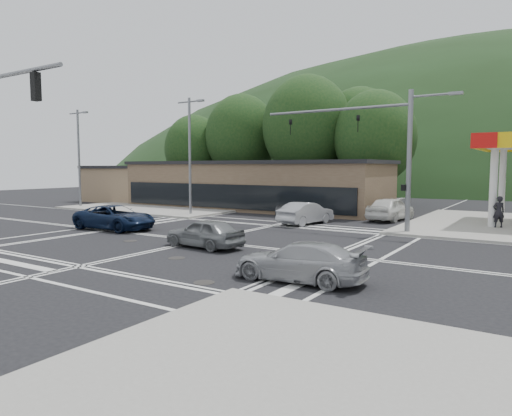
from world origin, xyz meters
The scene contains 20 objects.
ground centered at (0.00, 0.00, 0.00)m, with size 120.00×120.00×0.00m, color black.
sidewalk_nw centered at (-15.00, 15.00, 0.07)m, with size 16.00×16.00×0.15m, color gray.
commercial_row centered at (-8.00, 17.00, 2.00)m, with size 24.00×8.00×4.00m, color brown.
commercial_nw centered at (-24.00, 17.00, 1.80)m, with size 8.00×7.00×3.60m, color #846B4F.
hill_north centered at (0.00, 90.00, 0.00)m, with size 252.00×126.00×140.00m, color #1C3316.
tree_n_a centered at (-14.00, 24.00, 7.14)m, with size 8.00×8.00×11.75m.
tree_n_b centered at (-6.00, 24.00, 7.79)m, with size 9.00×9.00×12.98m.
tree_n_c centered at (1.00, 24.00, 6.49)m, with size 7.60×7.60×10.87m.
tree_n_d centered at (-20.00, 23.00, 5.84)m, with size 6.80×6.80×9.76m.
tree_n_e centered at (-2.00, 28.00, 7.14)m, with size 8.40×8.40×11.98m.
streetlight_nw centered at (-8.44, 9.00, 5.05)m, with size 2.50×0.25×9.00m.
streetlight_w centered at (-21.94, 9.00, 5.05)m, with size 2.50×0.25×9.00m.
signal_mast_ne centered at (6.95, 8.20, 5.07)m, with size 11.65×0.30×8.00m.
car_blue_west centered at (-7.11, 0.50, 0.73)m, with size 2.43×5.26×1.46m, color #0B1732.
car_grey_center centered at (1.37, -1.38, 0.69)m, with size 1.62×4.03×1.37m, color slate.
car_silver_east centered at (8.00, -4.59, 0.65)m, with size 1.83×4.50×1.30m, color #9D9EA3.
car_queue_a centered at (1.45, 9.00, 0.73)m, with size 1.54×4.42×1.46m, color #9A9CA1.
car_queue_b centered at (5.50, 14.17, 0.83)m, with size 1.96×4.88×1.66m, color silver.
car_northbound centered at (-2.14, 14.41, 0.72)m, with size 2.02×4.97×1.44m, color #57595C.
pedestrian centered at (12.36, 12.76, 1.09)m, with size 0.69×0.45×1.88m, color black.
Camera 1 is at (14.82, -17.84, 3.76)m, focal length 32.00 mm.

